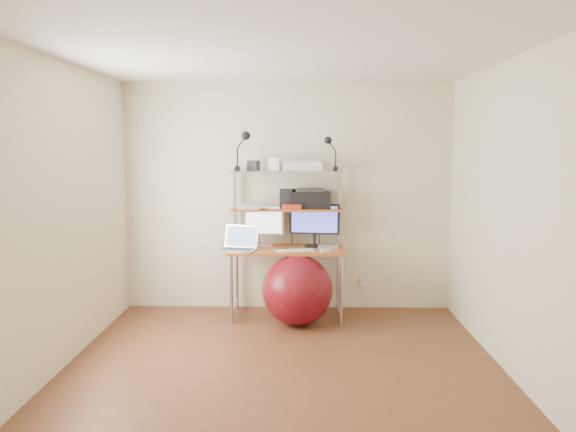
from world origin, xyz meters
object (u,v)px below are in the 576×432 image
laptop (240,245)px  printer (310,199)px  monitor_silver (264,223)px  exercise_ball (297,290)px  monitor_black (314,221)px

laptop → printer: printer is taller
monitor_silver → printer: size_ratio=1.07×
laptop → exercise_ball: bearing=-0.8°
monitor_black → printer: printer is taller
monitor_silver → printer: (0.50, 0.04, 0.26)m
monitor_black → laptop: (-0.78, -0.21, -0.22)m
laptop → printer: bearing=36.6°
laptop → exercise_ball: 0.76m
monitor_black → laptop: monitor_black is taller
monitor_silver → laptop: bearing=-136.2°
laptop → printer: size_ratio=0.98×
monitor_silver → printer: 0.56m
exercise_ball → laptop: bearing=163.4°
monitor_silver → exercise_ball: monitor_silver is taller
monitor_black → exercise_ball: monitor_black is taller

